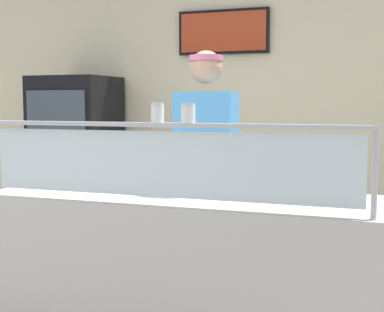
{
  "coord_description": "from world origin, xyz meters",
  "views": [
    {
      "loc": [
        2.02,
        -2.29,
        1.43
      ],
      "look_at": [
        1.07,
        0.39,
        1.15
      ],
      "focal_mm": 51.22,
      "sensor_mm": 36.0,
      "label": 1
    }
  ],
  "objects": [
    {
      "name": "sneeze_guard",
      "position": [
        1.04,
        0.06,
        1.2
      ],
      "size": [
        1.91,
        0.06,
        0.39
      ],
      "color": "#B2B5BC",
      "rests_on": "serving_counter"
    },
    {
      "name": "pizza_tray",
      "position": [
        0.92,
        0.43,
        0.97
      ],
      "size": [
        0.41,
        0.41,
        0.04
      ],
      "color": "#9EA0A8",
      "rests_on": "serving_counter"
    },
    {
      "name": "pepper_flake_shaker",
      "position": [
        1.17,
        0.06,
        1.38
      ],
      "size": [
        0.07,
        0.07,
        0.09
      ],
      "color": "white",
      "rests_on": "sneeze_guard"
    },
    {
      "name": "worker_figure",
      "position": [
        0.95,
        1.03,
        1.01
      ],
      "size": [
        0.41,
        0.5,
        1.76
      ],
      "color": "#23232D",
      "rests_on": "ground"
    },
    {
      "name": "parmesan_shaker",
      "position": [
        1.02,
        0.06,
        1.38
      ],
      "size": [
        0.06,
        0.06,
        0.09
      ],
      "color": "white",
      "rests_on": "sneeze_guard"
    },
    {
      "name": "drink_fridge",
      "position": [
        -0.73,
        2.22,
        0.84
      ],
      "size": [
        0.7,
        0.68,
        1.68
      ],
      "color": "black",
      "rests_on": "ground"
    },
    {
      "name": "serving_counter",
      "position": [
        1.04,
        0.35,
        0.47
      ],
      "size": [
        2.09,
        0.71,
        0.95
      ],
      "primitive_type": "cube",
      "color": "#BCB7B2",
      "rests_on": "ground"
    },
    {
      "name": "pizza_server",
      "position": [
        0.94,
        0.41,
        0.99
      ],
      "size": [
        0.11,
        0.29,
        0.01
      ],
      "primitive_type": "cube",
      "rotation": [
        0.0,
        0.0,
        -0.12
      ],
      "color": "#ADAFB7",
      "rests_on": "pizza_tray"
    },
    {
      "name": "shop_rear_unit",
      "position": [
        1.04,
        2.66,
        1.36
      ],
      "size": [
        6.49,
        0.13,
        2.7
      ],
      "color": "beige",
      "rests_on": "ground"
    }
  ]
}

